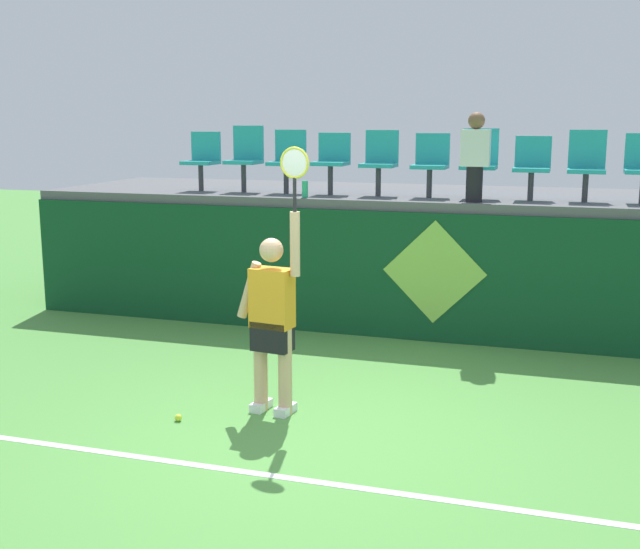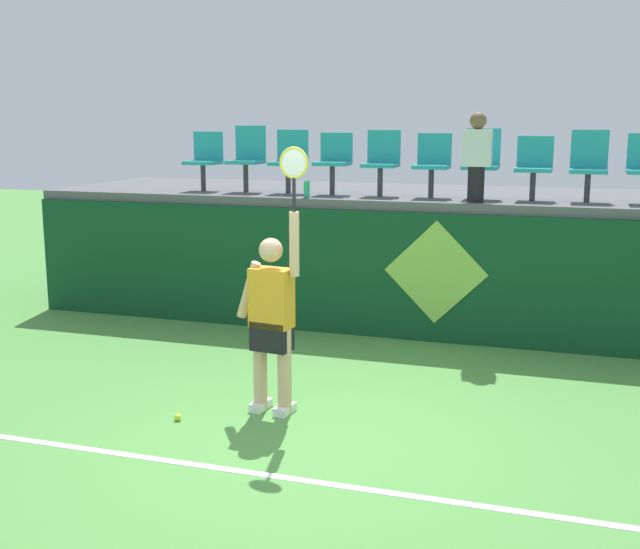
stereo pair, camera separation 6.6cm
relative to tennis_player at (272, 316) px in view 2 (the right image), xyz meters
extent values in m
plane|color=#519342|center=(0.47, -0.49, -0.92)|extent=(40.00, 40.00, 0.00)
cube|color=#0F4223|center=(0.47, 2.95, -0.13)|extent=(10.13, 0.20, 1.60)
cube|color=#56565B|center=(0.47, 4.29, 0.73)|extent=(10.13, 2.78, 0.12)
cube|color=white|center=(0.47, -1.30, -0.92)|extent=(9.12, 0.08, 0.01)
cube|color=white|center=(-0.14, 0.02, -0.88)|extent=(0.15, 0.27, 0.08)
cube|color=white|center=(0.12, -0.02, -0.88)|extent=(0.15, 0.27, 0.08)
cylinder|color=#DBAD84|center=(-0.14, 0.02, -0.51)|extent=(0.13, 0.13, 0.82)
cylinder|color=#DBAD84|center=(0.12, -0.02, -0.51)|extent=(0.13, 0.13, 0.82)
cube|color=black|center=(-0.01, 0.00, -0.18)|extent=(0.39, 0.27, 0.28)
cube|color=orange|center=(-0.01, 0.00, 0.17)|extent=(0.41, 0.27, 0.55)
sphere|color=#DBAD84|center=(-0.01, 0.00, 0.62)|extent=(0.22, 0.22, 0.22)
cylinder|color=#DBAD84|center=(-0.24, 0.03, 0.23)|extent=(0.27, 0.12, 0.55)
cylinder|color=#DBAD84|center=(0.23, -0.03, 0.69)|extent=(0.09, 0.09, 0.58)
cylinder|color=black|center=(0.23, -0.03, 1.13)|extent=(0.03, 0.03, 0.30)
torus|color=gold|center=(0.23, -0.03, 1.41)|extent=(0.28, 0.06, 0.28)
ellipsoid|color=silver|center=(0.23, -0.03, 1.41)|extent=(0.24, 0.05, 0.24)
sphere|color=#D1E533|center=(-0.75, -0.49, -0.89)|extent=(0.07, 0.07, 0.07)
cylinder|color=#26B272|center=(-0.71, 3.05, 0.90)|extent=(0.08, 0.08, 0.21)
cylinder|color=#38383D|center=(-2.41, 3.53, 0.98)|extent=(0.07, 0.07, 0.37)
cube|color=teal|center=(-2.41, 3.53, 1.18)|extent=(0.44, 0.42, 0.05)
cube|color=teal|center=(-2.41, 3.72, 1.41)|extent=(0.44, 0.04, 0.40)
cylinder|color=#38383D|center=(-1.76, 3.53, 0.98)|extent=(0.07, 0.07, 0.39)
cube|color=teal|center=(-1.76, 3.53, 1.20)|extent=(0.44, 0.42, 0.05)
cube|color=teal|center=(-1.76, 3.72, 1.46)|extent=(0.44, 0.04, 0.47)
cylinder|color=#38383D|center=(-1.14, 3.53, 0.98)|extent=(0.07, 0.07, 0.38)
cube|color=teal|center=(-1.14, 3.53, 1.19)|extent=(0.44, 0.42, 0.05)
cube|color=teal|center=(-1.14, 3.72, 1.43)|extent=(0.44, 0.04, 0.42)
cylinder|color=#38383D|center=(-0.51, 3.53, 0.98)|extent=(0.07, 0.07, 0.39)
cube|color=teal|center=(-0.51, 3.53, 1.20)|extent=(0.44, 0.42, 0.05)
cube|color=teal|center=(-0.51, 3.72, 1.42)|extent=(0.44, 0.04, 0.37)
cylinder|color=#38383D|center=(0.14, 3.53, 0.98)|extent=(0.07, 0.07, 0.37)
cube|color=teal|center=(0.14, 3.53, 1.19)|extent=(0.44, 0.42, 0.05)
cube|color=teal|center=(0.14, 3.72, 1.43)|extent=(0.44, 0.04, 0.42)
cylinder|color=#38383D|center=(0.81, 3.53, 0.98)|extent=(0.07, 0.07, 0.37)
cube|color=teal|center=(0.81, 3.53, 1.18)|extent=(0.44, 0.42, 0.05)
cube|color=teal|center=(0.81, 3.72, 1.41)|extent=(0.44, 0.04, 0.39)
cylinder|color=#38383D|center=(1.42, 3.53, 0.98)|extent=(0.07, 0.07, 0.37)
cube|color=teal|center=(1.42, 3.53, 1.19)|extent=(0.44, 0.42, 0.05)
cube|color=teal|center=(1.42, 3.72, 1.44)|extent=(0.44, 0.04, 0.45)
cylinder|color=#38383D|center=(2.07, 3.53, 0.97)|extent=(0.07, 0.07, 0.35)
cube|color=teal|center=(2.07, 3.53, 1.17)|extent=(0.44, 0.42, 0.05)
cube|color=teal|center=(2.07, 3.72, 1.39)|extent=(0.44, 0.04, 0.38)
cylinder|color=#38383D|center=(2.71, 3.53, 0.97)|extent=(0.07, 0.07, 0.35)
cube|color=teal|center=(2.71, 3.53, 1.17)|extent=(0.44, 0.42, 0.05)
cube|color=teal|center=(2.71, 3.72, 1.42)|extent=(0.44, 0.04, 0.46)
cylinder|color=black|center=(1.42, 3.15, 1.01)|extent=(0.20, 0.20, 0.43)
cube|color=white|center=(1.42, 3.15, 1.44)|extent=(0.34, 0.20, 0.44)
sphere|color=brown|center=(1.42, 3.15, 1.76)|extent=(0.20, 0.20, 0.20)
cube|color=#0F4223|center=(1.02, 2.84, -0.92)|extent=(0.90, 0.01, 0.00)
plane|color=#8CC64C|center=(1.02, 2.84, -0.05)|extent=(1.27, 0.00, 1.27)
camera|label=1|loc=(2.57, -6.69, 1.78)|focal=44.99mm
camera|label=2|loc=(2.63, -6.67, 1.78)|focal=44.99mm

